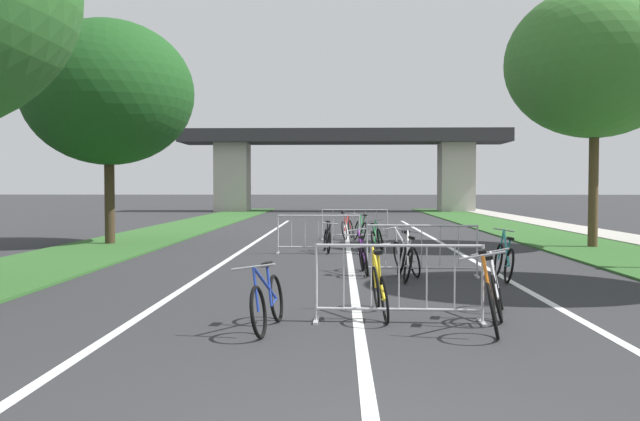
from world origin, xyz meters
TOP-DOWN VIEW (x-y plane):
  - grass_verge_left at (-7.10, 22.04)m, footprint 3.23×53.87m
  - grass_verge_right at (7.10, 22.04)m, footprint 3.23×53.87m
  - sidewalk_path_right at (9.63, 22.04)m, footprint 1.83×53.87m
  - lane_stripe_center at (0.00, 15.58)m, footprint 0.14×31.17m
  - lane_stripe_right_lane at (3.02, 15.58)m, footprint 0.14×31.17m
  - lane_stripe_left_lane at (-3.02, 15.58)m, footprint 0.14×31.17m
  - overpass_bridge at (0.00, 44.52)m, footprint 23.74×4.05m
  - tree_left_pine_near at (-7.41, 16.28)m, footprint 5.24×5.24m
  - tree_right_pine_far at (7.20, 15.65)m, footprint 5.19×5.19m
  - crowd_barrier_nearest at (0.54, 4.70)m, footprint 2.27×0.51m
  - crowd_barrier_second at (1.40, 9.24)m, footprint 2.27×0.53m
  - crowd_barrier_third at (-0.83, 13.78)m, footprint 2.26×0.46m
  - crowd_barrier_fourth at (0.25, 18.33)m, footprint 2.27×0.51m
  - bicycle_silver_0 at (1.95, 5.19)m, footprint 0.56×1.59m
  - bicycle_green_1 at (0.41, 17.82)m, footprint 0.53×1.78m
  - bicycle_blue_2 at (-1.16, 4.22)m, footprint 0.55×1.64m
  - bicycle_teal_3 at (2.95, 8.88)m, footprint 0.45×1.76m
  - bicycle_orange_4 at (1.65, 4.21)m, footprint 0.73×1.64m
  - bicycle_yellow_5 at (0.31, 5.13)m, footprint 0.55×1.72m
  - bicycle_purple_6 at (0.23, 9.64)m, footprint 0.44×1.64m
  - bicycle_white_7 at (1.02, 8.78)m, footprint 0.48×1.72m
  - bicycle_red_8 at (0.00, 18.87)m, footprint 0.52×1.62m
  - bicycle_black_9 at (-0.60, 14.19)m, footprint 0.45×1.61m
  - bicycle_silver_10 at (1.12, 9.61)m, footprint 0.71×1.73m
  - bicycle_green_11 at (0.78, 14.26)m, footprint 0.52×1.61m

SIDE VIEW (x-z plane):
  - lane_stripe_center at x=0.00m, z-range 0.00..0.01m
  - lane_stripe_right_lane at x=3.02m, z-range 0.00..0.01m
  - lane_stripe_left_lane at x=-3.02m, z-range 0.00..0.01m
  - grass_verge_left at x=-7.10m, z-range 0.00..0.05m
  - grass_verge_right at x=7.10m, z-range 0.00..0.05m
  - sidewalk_path_right at x=9.63m, z-range 0.00..0.08m
  - bicycle_black_9 at x=-0.60m, z-range -0.09..0.78m
  - bicycle_green_11 at x=0.78m, z-range -0.11..0.81m
  - bicycle_purple_6 at x=0.23m, z-range -0.11..0.82m
  - bicycle_blue_2 at x=-1.16m, z-range -0.09..0.81m
  - bicycle_silver_0 at x=1.95m, z-range -0.09..0.83m
  - bicycle_red_8 at x=0.00m, z-range -0.11..0.85m
  - bicycle_teal_3 at x=2.95m, z-range -0.12..0.86m
  - bicycle_silver_10 at x=1.12m, z-range -0.12..0.87m
  - bicycle_white_7 at x=1.02m, z-range -0.12..0.87m
  - bicycle_green_1 at x=0.41m, z-range -0.08..0.84m
  - bicycle_yellow_5 at x=0.31m, z-range -0.12..0.87m
  - bicycle_orange_4 at x=1.65m, z-range -0.14..0.92m
  - crowd_barrier_nearest at x=0.54m, z-range -0.01..1.04m
  - crowd_barrier_second at x=1.40m, z-range -0.01..1.04m
  - crowd_barrier_third at x=-0.83m, z-range -0.01..1.04m
  - crowd_barrier_fourth at x=0.25m, z-range -0.01..1.04m
  - overpass_bridge at x=0.00m, z-range 1.35..7.30m
  - tree_left_pine_near at x=-7.41m, z-range 1.24..8.17m
  - tree_right_pine_far at x=7.20m, z-range 1.61..9.27m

